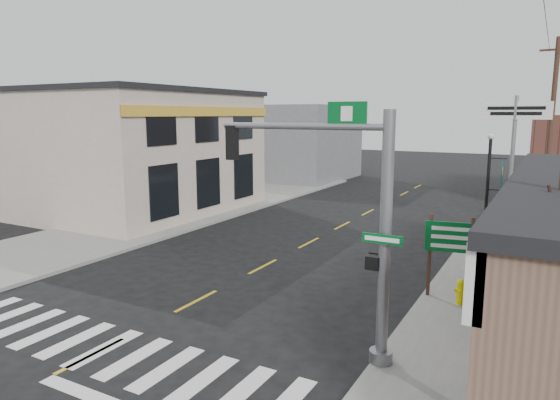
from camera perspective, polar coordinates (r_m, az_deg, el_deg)
The scene contains 16 objects.
ground at distance 13.19m, azimuth -20.79°, elevation -16.29°, with size 140.00×140.00×0.00m, color black.
sidewalk_right at distance 21.26m, azimuth 27.20°, elevation -6.58°, with size 6.00×38.00×0.13m, color slate.
sidewalk_left at distance 28.02m, azimuth -12.63°, elevation -1.97°, with size 6.00×38.00×0.13m, color slate.
center_line at distance 18.92m, azimuth -1.96°, elevation -7.60°, with size 0.12×56.00×0.01m, color gold.
crosswalk at distance 13.42m, azimuth -19.45°, elevation -15.72°, with size 11.00×2.20×0.01m, color silver.
left_building at distance 31.03m, azimuth -17.22°, elevation 5.18°, with size 12.00×12.00×6.80m, color #C1B2A1.
bldg_distant_left at distance 44.46m, azimuth 1.65°, elevation 6.61°, with size 9.00×10.00×6.40m, color slate.
traffic_signal_pole at distance 11.13m, azimuth 8.64°, elevation -1.05°, with size 4.58×0.37×5.80m.
guide_sign at distance 15.77m, azimuth 18.89°, elevation -4.90°, with size 1.46×0.13×2.56m.
fire_hydrant at distance 15.79m, azimuth 19.94°, elevation -9.72°, with size 0.24×0.24×0.77m.
ped_crossing_sign at distance 16.77m, azimuth 24.45°, elevation -4.44°, with size 0.93×0.07×2.39m.
lamp_post at distance 21.40m, azimuth 22.80°, elevation 1.67°, with size 0.62×0.49×4.80m.
dance_center_sign at distance 25.39m, azimuth 25.21°, elevation 7.29°, with size 3.00×0.19×6.37m.
shrub_front at distance 12.61m, azimuth 27.04°, elevation -14.72°, with size 1.39×1.39×1.04m, color #1E3B18.
shrub_back at distance 17.68m, azimuth 27.52°, elevation -8.27°, with size 1.02×1.02×0.77m, color black.
utility_pole_far at distance 28.35m, azimuth 28.53°, elevation 6.99°, with size 1.60×0.24×9.21m.
Camera 1 is at (9.25, -7.51, 5.66)m, focal length 32.00 mm.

